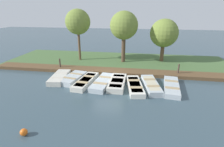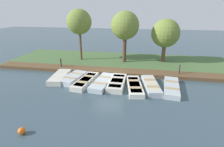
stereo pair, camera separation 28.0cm
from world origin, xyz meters
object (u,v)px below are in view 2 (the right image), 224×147
at_px(rowboat_6, 151,85).
at_px(rowboat_7, 171,87).
at_px(rowboat_2, 86,81).
at_px(mooring_post_near, 61,64).
at_px(park_tree_center, 165,33).
at_px(rowboat_4, 117,83).
at_px(park_tree_far_left, 79,22).
at_px(rowboat_3, 103,82).
at_px(park_tree_left, 125,26).
at_px(buoy, 22,131).
at_px(rowboat_0, 60,77).
at_px(rowboat_5, 134,86).
at_px(rowboat_1, 73,78).
at_px(mooring_post_far, 179,70).

height_order(rowboat_6, rowboat_7, rowboat_6).
relative_size(rowboat_2, mooring_post_near, 3.08).
relative_size(rowboat_7, park_tree_center, 0.76).
bearing_deg(rowboat_2, rowboat_4, 97.54).
height_order(rowboat_2, park_tree_far_left, park_tree_far_left).
bearing_deg(rowboat_4, rowboat_3, -87.41).
bearing_deg(rowboat_4, park_tree_left, -178.40).
bearing_deg(park_tree_left, mooring_post_near, -59.57).
relative_size(rowboat_4, buoy, 9.16).
bearing_deg(rowboat_3, rowboat_0, -89.85).
bearing_deg(rowboat_0, rowboat_7, 80.73).
bearing_deg(rowboat_5, park_tree_far_left, -144.83).
bearing_deg(rowboat_3, mooring_post_near, -113.98).
xyz_separation_m(rowboat_7, mooring_post_near, (-2.78, -9.91, 0.38)).
bearing_deg(rowboat_4, rowboat_1, -95.53).
height_order(rowboat_0, mooring_post_near, mooring_post_near).
distance_m(rowboat_5, rowboat_7, 2.68).
relative_size(rowboat_2, rowboat_6, 1.02).
height_order(rowboat_1, rowboat_5, rowboat_1).
height_order(rowboat_7, mooring_post_near, mooring_post_near).
relative_size(buoy, park_tree_left, 0.06).
distance_m(rowboat_2, park_tree_center, 10.06).
bearing_deg(rowboat_5, buoy, -48.74).
xyz_separation_m(rowboat_7, park_tree_left, (-6.15, -4.17, 3.72)).
distance_m(rowboat_4, park_tree_left, 7.15).
relative_size(rowboat_4, rowboat_5, 0.88).
height_order(rowboat_5, mooring_post_far, mooring_post_far).
xyz_separation_m(rowboat_1, buoy, (6.71, 0.16, -0.04)).
height_order(rowboat_6, park_tree_left, park_tree_left).
xyz_separation_m(mooring_post_far, buoy, (9.09, -8.51, -0.40)).
bearing_deg(park_tree_far_left, park_tree_center, 95.60).
distance_m(buoy, park_tree_center, 15.63).
bearing_deg(rowboat_5, mooring_post_near, -122.57).
bearing_deg(mooring_post_far, park_tree_center, -167.35).
distance_m(rowboat_1, mooring_post_far, 9.00).
height_order(rowboat_1, rowboat_7, rowboat_1).
bearing_deg(rowboat_1, rowboat_6, 96.91).
xyz_separation_m(mooring_post_near, park_tree_center, (-4.28, 9.90, 2.56)).
bearing_deg(park_tree_far_left, rowboat_6, 50.98).
bearing_deg(rowboat_6, mooring_post_far, 129.25).
height_order(rowboat_5, rowboat_6, rowboat_6).
distance_m(rowboat_3, buoy, 6.74).
bearing_deg(park_tree_left, mooring_post_far, 56.63).
bearing_deg(buoy, mooring_post_near, -165.50).
bearing_deg(buoy, rowboat_2, 170.57).
height_order(rowboat_1, park_tree_far_left, park_tree_far_left).
bearing_deg(rowboat_7, rowboat_5, -77.72).
xyz_separation_m(rowboat_5, rowboat_6, (-0.28, 1.20, 0.03)).
bearing_deg(rowboat_2, buoy, -3.39).
xyz_separation_m(mooring_post_near, park_tree_far_left, (-3.39, 0.83, 3.66)).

